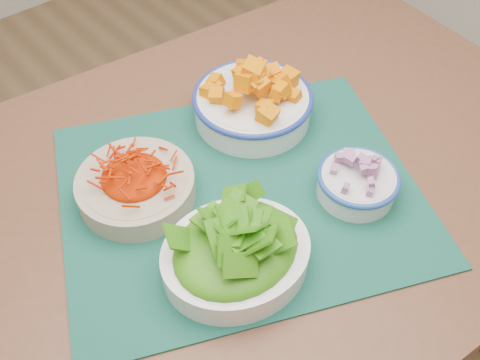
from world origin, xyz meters
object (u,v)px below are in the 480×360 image
(squash_bowl, at_px, (253,95))
(lettuce_bowl, at_px, (236,249))
(carrot_bowl, at_px, (135,182))
(onion_bowl, at_px, (358,180))
(table, at_px, (245,209))
(placemat, at_px, (240,193))

(squash_bowl, bearing_deg, lettuce_bowl, -134.94)
(carrot_bowl, xyz_separation_m, onion_bowl, (0.28, -0.23, -0.00))
(table, height_order, carrot_bowl, carrot_bowl)
(placemat, distance_m, onion_bowl, 0.20)
(placemat, distance_m, lettuce_bowl, 0.15)
(carrot_bowl, relative_size, onion_bowl, 1.71)
(squash_bowl, bearing_deg, onion_bowl, -87.91)
(onion_bowl, bearing_deg, lettuce_bowl, 176.21)
(table, relative_size, squash_bowl, 5.74)
(carrot_bowl, height_order, squash_bowl, squash_bowl)
(table, distance_m, squash_bowl, 0.21)
(lettuce_bowl, bearing_deg, onion_bowl, 11.63)
(placemat, xyz_separation_m, onion_bowl, (0.15, -0.13, 0.04))
(onion_bowl, bearing_deg, placemat, 139.45)
(placemat, bearing_deg, table, 61.47)
(table, xyz_separation_m, placemat, (-0.03, -0.02, 0.09))
(table, xyz_separation_m, squash_bowl, (0.11, 0.10, 0.15))
(lettuce_bowl, distance_m, onion_bowl, 0.25)
(placemat, height_order, carrot_bowl, carrot_bowl)
(placemat, xyz_separation_m, squash_bowl, (0.14, 0.13, 0.06))
(squash_bowl, relative_size, onion_bowl, 1.74)
(table, bearing_deg, lettuce_bowl, -128.47)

